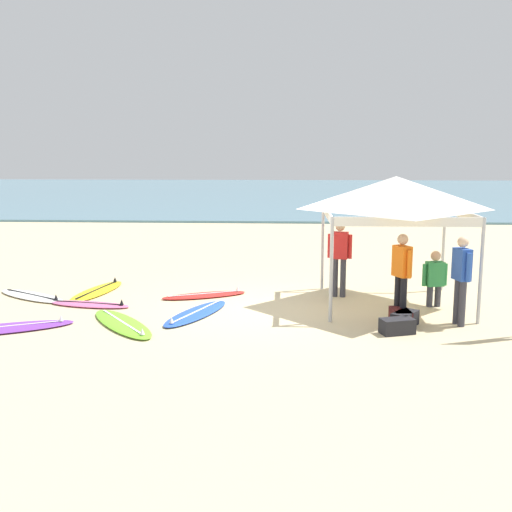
{
  "coord_description": "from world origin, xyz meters",
  "views": [
    {
      "loc": [
        0.25,
        -12.43,
        3.33
      ],
      "look_at": [
        -0.39,
        0.78,
        1.0
      ],
      "focal_mm": 43.16,
      "sensor_mm": 36.0,
      "label": 1
    }
  ],
  "objects_px": {
    "surfboard_red": "(205,295)",
    "gear_bag_on_sand": "(405,319)",
    "surfboard_yellow": "(97,291)",
    "person_red": "(340,254)",
    "person_orange": "(402,271)",
    "surfboard_purple": "(2,328)",
    "surfboard_white": "(32,296)",
    "surfboard_lime": "(122,324)",
    "person_green": "(435,276)",
    "surfboard_pink": "(90,304)",
    "person_blue": "(461,274)",
    "canopy_tent": "(395,194)",
    "gear_bag_by_pole": "(397,326)",
    "surfboard_blue": "(196,313)",
    "gear_bag_near_tent": "(400,317)"
  },
  "relations": [
    {
      "from": "surfboard_purple",
      "to": "surfboard_white",
      "type": "relative_size",
      "value": 1.26
    },
    {
      "from": "surfboard_pink",
      "to": "surfboard_purple",
      "type": "relative_size",
      "value": 0.71
    },
    {
      "from": "canopy_tent",
      "to": "surfboard_purple",
      "type": "xyz_separation_m",
      "value": [
        -7.53,
        -2.28,
        -2.35
      ]
    },
    {
      "from": "gear_bag_by_pole",
      "to": "gear_bag_on_sand",
      "type": "bearing_deg",
      "value": 64.8
    },
    {
      "from": "canopy_tent",
      "to": "person_green",
      "type": "height_order",
      "value": "canopy_tent"
    },
    {
      "from": "person_orange",
      "to": "surfboard_purple",
      "type": "bearing_deg",
      "value": -172.19
    },
    {
      "from": "person_red",
      "to": "person_orange",
      "type": "bearing_deg",
      "value": -61.72
    },
    {
      "from": "canopy_tent",
      "to": "surfboard_white",
      "type": "distance_m",
      "value": 8.35
    },
    {
      "from": "surfboard_white",
      "to": "person_orange",
      "type": "distance_m",
      "value": 8.15
    },
    {
      "from": "canopy_tent",
      "to": "person_red",
      "type": "bearing_deg",
      "value": 148.73
    },
    {
      "from": "surfboard_pink",
      "to": "surfboard_lime",
      "type": "distance_m",
      "value": 1.77
    },
    {
      "from": "surfboard_blue",
      "to": "person_green",
      "type": "bearing_deg",
      "value": 10.46
    },
    {
      "from": "surfboard_yellow",
      "to": "surfboard_lime",
      "type": "bearing_deg",
      "value": -63.88
    },
    {
      "from": "gear_bag_by_pole",
      "to": "canopy_tent",
      "type": "bearing_deg",
      "value": 83.24
    },
    {
      "from": "surfboard_pink",
      "to": "person_red",
      "type": "height_order",
      "value": "person_red"
    },
    {
      "from": "surfboard_pink",
      "to": "person_blue",
      "type": "relative_size",
      "value": 1.1
    },
    {
      "from": "gear_bag_by_pole",
      "to": "gear_bag_on_sand",
      "type": "relative_size",
      "value": 1.0
    },
    {
      "from": "surfboard_white",
      "to": "surfboard_pink",
      "type": "bearing_deg",
      "value": -23.65
    },
    {
      "from": "surfboard_white",
      "to": "person_red",
      "type": "bearing_deg",
      "value": 3.46
    },
    {
      "from": "surfboard_blue",
      "to": "surfboard_yellow",
      "type": "height_order",
      "value": "same"
    },
    {
      "from": "surfboard_pink",
      "to": "surfboard_yellow",
      "type": "bearing_deg",
      "value": 100.33
    },
    {
      "from": "surfboard_pink",
      "to": "surfboard_purple",
      "type": "bearing_deg",
      "value": -120.22
    },
    {
      "from": "surfboard_pink",
      "to": "surfboard_yellow",
      "type": "relative_size",
      "value": 0.83
    },
    {
      "from": "surfboard_red",
      "to": "gear_bag_on_sand",
      "type": "xyz_separation_m",
      "value": [
        4.09,
        -2.16,
        0.1
      ]
    },
    {
      "from": "surfboard_pink",
      "to": "surfboard_purple",
      "type": "distance_m",
      "value": 2.13
    },
    {
      "from": "person_green",
      "to": "canopy_tent",
      "type": "bearing_deg",
      "value": 171.04
    },
    {
      "from": "surfboard_blue",
      "to": "person_red",
      "type": "relative_size",
      "value": 1.34
    },
    {
      "from": "surfboard_blue",
      "to": "surfboard_pink",
      "type": "relative_size",
      "value": 1.22
    },
    {
      "from": "person_red",
      "to": "gear_bag_on_sand",
      "type": "relative_size",
      "value": 2.85
    },
    {
      "from": "person_orange",
      "to": "person_green",
      "type": "distance_m",
      "value": 1.48
    },
    {
      "from": "canopy_tent",
      "to": "surfboard_blue",
      "type": "distance_m",
      "value": 4.83
    },
    {
      "from": "surfboard_purple",
      "to": "person_orange",
      "type": "distance_m",
      "value": 7.61
    },
    {
      "from": "canopy_tent",
      "to": "gear_bag_on_sand",
      "type": "xyz_separation_m",
      "value": [
        -0.02,
        -1.65,
        -2.25
      ]
    },
    {
      "from": "surfboard_lime",
      "to": "gear_bag_on_sand",
      "type": "relative_size",
      "value": 3.82
    },
    {
      "from": "canopy_tent",
      "to": "person_blue",
      "type": "height_order",
      "value": "canopy_tent"
    },
    {
      "from": "person_orange",
      "to": "canopy_tent",
      "type": "bearing_deg",
      "value": 87.8
    },
    {
      "from": "surfboard_purple",
      "to": "gear_bag_by_pole",
      "type": "xyz_separation_m",
      "value": [
        7.27,
        0.14,
        0.1
      ]
    },
    {
      "from": "surfboard_red",
      "to": "person_blue",
      "type": "distance_m",
      "value": 5.6
    },
    {
      "from": "surfboard_white",
      "to": "gear_bag_on_sand",
      "type": "xyz_separation_m",
      "value": [
        7.98,
        -1.88,
        0.1
      ]
    },
    {
      "from": "surfboard_white",
      "to": "surfboard_yellow",
      "type": "height_order",
      "value": "same"
    },
    {
      "from": "person_red",
      "to": "surfboard_white",
      "type": "bearing_deg",
      "value": -176.54
    },
    {
      "from": "surfboard_lime",
      "to": "person_green",
      "type": "xyz_separation_m",
      "value": [
        6.25,
        1.72,
        0.62
      ]
    },
    {
      "from": "person_blue",
      "to": "gear_bag_by_pole",
      "type": "relative_size",
      "value": 2.85
    },
    {
      "from": "surfboard_lime",
      "to": "person_red",
      "type": "relative_size",
      "value": 1.34
    },
    {
      "from": "surfboard_pink",
      "to": "gear_bag_by_pole",
      "type": "bearing_deg",
      "value": -15.25
    },
    {
      "from": "surfboard_lime",
      "to": "gear_bag_near_tent",
      "type": "relative_size",
      "value": 3.82
    },
    {
      "from": "surfboard_pink",
      "to": "surfboard_yellow",
      "type": "xyz_separation_m",
      "value": [
        -0.22,
        1.23,
        -0.0
      ]
    },
    {
      "from": "surfboard_pink",
      "to": "person_red",
      "type": "bearing_deg",
      "value": 11.53
    },
    {
      "from": "surfboard_yellow",
      "to": "person_red",
      "type": "xyz_separation_m",
      "value": [
        5.61,
        -0.14,
        0.95
      ]
    },
    {
      "from": "canopy_tent",
      "to": "surfboard_yellow",
      "type": "relative_size",
      "value": 1.3
    }
  ]
}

